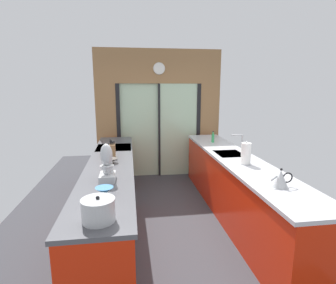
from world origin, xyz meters
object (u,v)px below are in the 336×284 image
object	(u,v)px
knife_block	(113,151)
soap_bottle	(213,138)
stock_pot	(98,210)
mixing_bowl_near	(104,191)
kettle	(281,179)
oven_range	(115,173)
paper_towel_roll	(246,154)
stand_mixer	(107,167)
mixing_bowl_far	(111,161)

from	to	relation	value
knife_block	soap_bottle	bearing A→B (deg)	25.23
stock_pot	soap_bottle	distance (m)	3.28
mixing_bowl_near	soap_bottle	bearing A→B (deg)	51.64
kettle	soap_bottle	size ratio (longest dim) A/B	1.17
oven_range	mixing_bowl_near	size ratio (longest dim) A/B	5.27
paper_towel_roll	stand_mixer	bearing A→B (deg)	-167.38
stand_mixer	soap_bottle	world-z (taller)	stand_mixer
mixing_bowl_far	soap_bottle	size ratio (longest dim) A/B	0.79
soap_bottle	knife_block	bearing A→B (deg)	-154.77
mixing_bowl_far	soap_bottle	world-z (taller)	soap_bottle
stand_mixer	stock_pot	world-z (taller)	stand_mixer
knife_block	stock_pot	size ratio (longest dim) A/B	1.04
mixing_bowl_near	paper_towel_roll	distance (m)	1.96
kettle	soap_bottle	world-z (taller)	soap_bottle
paper_towel_roll	oven_range	bearing A→B (deg)	144.33
stock_pot	kettle	xyz separation A→B (m)	(1.78, 0.47, -0.00)
knife_block	stock_pot	world-z (taller)	knife_block
oven_range	mixing_bowl_near	distance (m)	2.16
mixing_bowl_far	stand_mixer	size ratio (longest dim) A/B	0.40
knife_block	soap_bottle	xyz separation A→B (m)	(1.78, 0.84, -0.01)
stand_mixer	kettle	world-z (taller)	stand_mixer
mixing_bowl_near	stock_pot	xyz separation A→B (m)	(-0.00, -0.51, 0.05)
stock_pot	mixing_bowl_near	bearing A→B (deg)	90.00
stock_pot	paper_towel_roll	xyz separation A→B (m)	(1.78, 1.32, 0.05)
soap_bottle	mixing_bowl_far	bearing A→B (deg)	-147.47
mixing_bowl_near	oven_range	bearing A→B (deg)	90.50
knife_block	kettle	distance (m)	2.30
mixing_bowl_far	knife_block	size ratio (longest dim) A/B	0.62
kettle	soap_bottle	xyz separation A→B (m)	(-0.00, 2.29, -0.00)
stock_pot	stand_mixer	bearing A→B (deg)	90.00
soap_bottle	paper_towel_roll	bearing A→B (deg)	-90.00
knife_block	paper_towel_roll	xyz separation A→B (m)	(1.78, -0.60, 0.04)
mixing_bowl_far	kettle	xyz separation A→B (m)	(1.78, -1.15, 0.05)
oven_range	kettle	world-z (taller)	kettle
mixing_bowl_near	knife_block	distance (m)	1.41
stand_mixer	soap_bottle	xyz separation A→B (m)	(1.78, 1.84, -0.07)
mixing_bowl_far	soap_bottle	distance (m)	2.11
mixing_bowl_near	knife_block	bearing A→B (deg)	90.00
stock_pot	knife_block	bearing A→B (deg)	90.00
soap_bottle	stand_mixer	bearing A→B (deg)	-134.06
kettle	oven_range	bearing A→B (deg)	130.10
knife_block	paper_towel_roll	distance (m)	1.88
oven_range	soap_bottle	bearing A→B (deg)	4.77
knife_block	kettle	size ratio (longest dim) A/B	1.10
knife_block	kettle	bearing A→B (deg)	-39.13
stand_mixer	kettle	distance (m)	1.84
stand_mixer	kettle	xyz separation A→B (m)	(1.78, -0.45, -0.07)
stock_pot	paper_towel_roll	size ratio (longest dim) A/B	0.82
knife_block	stand_mixer	xyz separation A→B (m)	(0.00, -1.00, 0.06)
mixing_bowl_near	stock_pot	size ratio (longest dim) A/B	0.67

